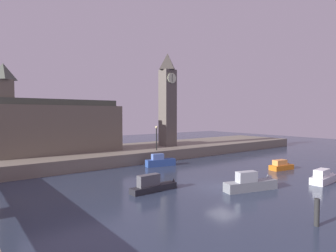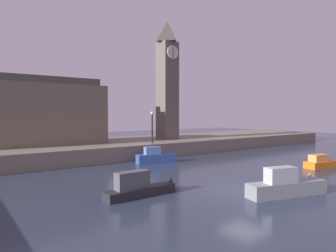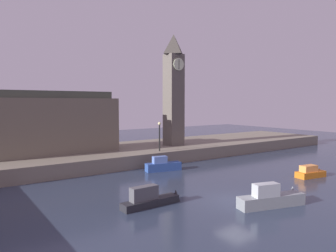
# 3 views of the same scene
# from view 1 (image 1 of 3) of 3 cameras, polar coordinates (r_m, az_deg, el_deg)

# --- Properties ---
(ground_plane) EXTENTS (120.00, 120.00, 0.00)m
(ground_plane) POSITION_cam_1_polar(r_m,az_deg,el_deg) (26.32, 11.03, -12.08)
(ground_plane) COLOR #2D384C
(far_embankment) EXTENTS (70.00, 12.00, 1.50)m
(far_embankment) POSITION_cam_1_polar(r_m,az_deg,el_deg) (41.98, -9.84, -5.57)
(far_embankment) COLOR slate
(far_embankment) RESTS_ON ground
(clock_tower) EXTENTS (2.32, 2.36, 14.64)m
(clock_tower) POSITION_cam_1_polar(r_m,az_deg,el_deg) (44.74, -0.08, 5.62)
(clock_tower) COLOR #5B544C
(clock_tower) RESTS_ON far_embankment
(parliament_hall) EXTENTS (15.18, 5.50, 11.03)m
(parliament_hall) POSITION_cam_1_polar(r_m,az_deg,el_deg) (39.48, -21.50, -0.01)
(parliament_hall) COLOR #6B6051
(parliament_hall) RESTS_ON far_embankment
(streetlamp) EXTENTS (0.36, 0.36, 3.42)m
(streetlamp) POSITION_cam_1_polar(r_m,az_deg,el_deg) (39.36, -2.34, -1.79)
(streetlamp) COLOR black
(streetlamp) RESTS_ON far_embankment
(mooring_post_left) EXTENTS (0.30, 0.30, 1.63)m
(mooring_post_left) POSITION_cam_1_polar(r_m,az_deg,el_deg) (19.33, 27.95, -15.21)
(mooring_post_left) COLOR #282828
(mooring_post_left) RESTS_ON ground
(boat_barge_dark) EXTENTS (4.81, 1.11, 1.74)m
(boat_barge_dark) POSITION_cam_1_polar(r_m,az_deg,el_deg) (24.69, -2.40, -11.85)
(boat_barge_dark) COLOR #232328
(boat_barge_dark) RESTS_ON ground
(boat_cruiser_grey) EXTENTS (5.59, 2.34, 1.88)m
(boat_cruiser_grey) POSITION_cam_1_polar(r_m,az_deg,el_deg) (25.97, 16.87, -11.05)
(boat_cruiser_grey) COLOR gray
(boat_cruiser_grey) RESTS_ON ground
(boat_patrol_orange) EXTENTS (3.67, 1.61, 1.25)m
(boat_patrol_orange) POSITION_cam_1_polar(r_m,az_deg,el_deg) (36.30, 22.23, -7.48)
(boat_patrol_orange) COLOR orange
(boat_patrol_orange) RESTS_ON ground
(boat_tour_blue) EXTENTS (4.40, 1.72, 1.59)m
(boat_tour_blue) POSITION_cam_1_polar(r_m,az_deg,el_deg) (35.96, -1.21, -7.18)
(boat_tour_blue) COLOR #2D4C93
(boat_tour_blue) RESTS_ON ground
(boat_ferry_white) EXTENTS (4.36, 1.44, 1.45)m
(boat_ferry_white) POSITION_cam_1_polar(r_m,az_deg,el_deg) (31.45, 29.29, -9.06)
(boat_ferry_white) COLOR silver
(boat_ferry_white) RESTS_ON ground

